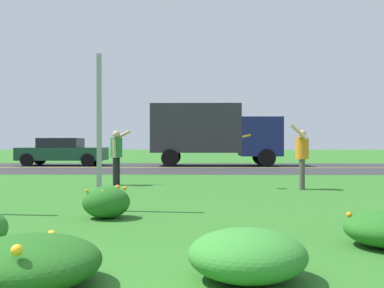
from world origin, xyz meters
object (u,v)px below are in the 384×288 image
(person_thrower_green_shirt, at_px, (116,152))
(sign_post_by_roadside, at_px, (99,132))
(person_catcher_orange_shirt, at_px, (302,154))
(car_dark_green_center_left, at_px, (62,152))
(frisbee_orange, at_px, (247,136))
(box_truck_navy, at_px, (213,131))

(person_thrower_green_shirt, bearing_deg, sign_post_by_roadside, -82.84)
(person_catcher_orange_shirt, relative_size, car_dark_green_center_left, 0.38)
(sign_post_by_roadside, xyz_separation_m, frisbee_orange, (3.06, 3.85, -0.01))
(person_thrower_green_shirt, height_order, box_truck_navy, box_truck_navy)
(frisbee_orange, distance_m, box_truck_navy, 11.22)
(person_catcher_orange_shirt, bearing_deg, sign_post_by_roadside, -140.98)
(box_truck_navy, bearing_deg, sign_post_by_roadside, -99.47)
(person_catcher_orange_shirt, xyz_separation_m, frisbee_orange, (-1.42, 0.23, 0.47))
(frisbee_orange, height_order, car_dark_green_center_left, frisbee_orange)
(sign_post_by_roadside, bearing_deg, person_catcher_orange_shirt, 39.02)
(person_thrower_green_shirt, bearing_deg, person_catcher_orange_shirt, -11.51)
(sign_post_by_roadside, bearing_deg, person_thrower_green_shirt, 97.16)
(car_dark_green_center_left, bearing_deg, frisbee_orange, -52.74)
(sign_post_by_roadside, height_order, person_thrower_green_shirt, sign_post_by_roadside)
(box_truck_navy, bearing_deg, frisbee_orange, -87.19)
(car_dark_green_center_left, bearing_deg, person_catcher_orange_shirt, -48.98)
(person_catcher_orange_shirt, xyz_separation_m, box_truck_navy, (-1.97, 11.42, 0.87))
(frisbee_orange, bearing_deg, person_thrower_green_shirt, 167.55)
(sign_post_by_roadside, relative_size, frisbee_orange, 11.55)
(sign_post_by_roadside, bearing_deg, car_dark_green_center_left, 109.94)
(person_catcher_orange_shirt, distance_m, car_dark_green_center_left, 15.14)
(frisbee_orange, bearing_deg, box_truck_navy, 92.81)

